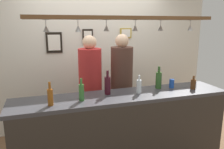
% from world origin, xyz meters
% --- Properties ---
extents(back_wall, '(4.40, 0.06, 2.60)m').
position_xyz_m(back_wall, '(0.00, 1.10, 1.30)').
color(back_wall, silver).
rests_on(back_wall, ground_plane).
extents(bar_counter, '(2.70, 0.55, 1.02)m').
position_xyz_m(bar_counter, '(0.00, -0.50, 0.69)').
color(bar_counter, '#38383D').
rests_on(bar_counter, ground_plane).
extents(overhead_glass_rack, '(2.20, 0.36, 0.04)m').
position_xyz_m(overhead_glass_rack, '(0.00, -0.30, 1.94)').
color(overhead_glass_rack, brown).
extents(hanging_wineglass_far_left, '(0.07, 0.07, 0.13)m').
position_xyz_m(hanging_wineglass_far_left, '(-0.86, -0.24, 1.83)').
color(hanging_wineglass_far_left, silver).
rests_on(hanging_wineglass_far_left, overhead_glass_rack).
extents(hanging_wineglass_left, '(0.07, 0.07, 0.13)m').
position_xyz_m(hanging_wineglass_left, '(-0.53, -0.36, 1.83)').
color(hanging_wineglass_left, silver).
rests_on(hanging_wineglass_left, overhead_glass_rack).
extents(hanging_wineglass_center_left, '(0.07, 0.07, 0.13)m').
position_xyz_m(hanging_wineglass_center_left, '(-0.18, -0.25, 1.83)').
color(hanging_wineglass_center_left, silver).
rests_on(hanging_wineglass_center_left, overhead_glass_rack).
extents(hanging_wineglass_center, '(0.07, 0.07, 0.13)m').
position_xyz_m(hanging_wineglass_center, '(0.17, -0.29, 1.83)').
color(hanging_wineglass_center, silver).
rests_on(hanging_wineglass_center, overhead_glass_rack).
extents(hanging_wineglass_center_right, '(0.07, 0.07, 0.13)m').
position_xyz_m(hanging_wineglass_center_right, '(0.52, -0.27, 1.83)').
color(hanging_wineglass_center_right, silver).
rests_on(hanging_wineglass_center_right, overhead_glass_rack).
extents(hanging_wineglass_right, '(0.07, 0.07, 0.13)m').
position_xyz_m(hanging_wineglass_right, '(0.90, -0.36, 1.83)').
color(hanging_wineglass_right, silver).
rests_on(hanging_wineglass_right, overhead_glass_rack).
extents(person_middle_red_shirt, '(0.34, 0.34, 1.71)m').
position_xyz_m(person_middle_red_shirt, '(-0.26, 0.36, 1.03)').
color(person_middle_red_shirt, '#2D334C').
rests_on(person_middle_red_shirt, ground_plane).
extents(person_right_brown_shirt, '(0.34, 0.34, 1.72)m').
position_xyz_m(person_right_brown_shirt, '(0.24, 0.36, 1.04)').
color(person_right_brown_shirt, '#2D334C').
rests_on(person_right_brown_shirt, ground_plane).
extents(bottle_champagne_green, '(0.08, 0.08, 0.30)m').
position_xyz_m(bottle_champagne_green, '(0.55, -0.23, 1.14)').
color(bottle_champagne_green, '#2D5623').
rests_on(bottle_champagne_green, bar_counter).
extents(bottle_beer_brown_stubby, '(0.07, 0.07, 0.18)m').
position_xyz_m(bottle_beer_brown_stubby, '(0.97, -0.41, 1.09)').
color(bottle_beer_brown_stubby, '#512D14').
rests_on(bottle_beer_brown_stubby, bar_counter).
extents(bottle_wine_dark_red, '(0.08, 0.08, 0.30)m').
position_xyz_m(bottle_wine_dark_red, '(-0.18, -0.27, 1.14)').
color(bottle_wine_dark_red, '#380F19').
rests_on(bottle_wine_dark_red, bar_counter).
extents(bottle_soda_clear, '(0.06, 0.06, 0.23)m').
position_xyz_m(bottle_soda_clear, '(0.21, -0.35, 1.11)').
color(bottle_soda_clear, silver).
rests_on(bottle_soda_clear, bar_counter).
extents(bottle_beer_amber_tall, '(0.06, 0.06, 0.26)m').
position_xyz_m(bottle_beer_amber_tall, '(-0.87, -0.46, 1.12)').
color(bottle_beer_amber_tall, brown).
rests_on(bottle_beer_amber_tall, bar_counter).
extents(bottle_beer_green_import, '(0.06, 0.06, 0.26)m').
position_xyz_m(bottle_beer_green_import, '(-0.53, -0.41, 1.12)').
color(bottle_beer_green_import, '#336B2D').
rests_on(bottle_beer_green_import, bar_counter).
extents(drink_can, '(0.07, 0.07, 0.12)m').
position_xyz_m(drink_can, '(0.73, -0.27, 1.08)').
color(drink_can, '#1E4CB2').
rests_on(drink_can, bar_counter).
extents(picture_frame_caricature, '(0.26, 0.02, 0.34)m').
position_xyz_m(picture_frame_caricature, '(-0.70, 1.06, 1.56)').
color(picture_frame_caricature, black).
rests_on(picture_frame_caricature, back_wall).
extents(picture_frame_upper_small, '(0.22, 0.02, 0.18)m').
position_xyz_m(picture_frame_upper_small, '(0.57, 1.06, 1.70)').
color(picture_frame_upper_small, '#B29338').
rests_on(picture_frame_upper_small, back_wall).
extents(picture_frame_crest, '(0.18, 0.02, 0.26)m').
position_xyz_m(picture_frame_crest, '(-0.13, 1.06, 1.65)').
color(picture_frame_crest, black).
rests_on(picture_frame_crest, back_wall).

